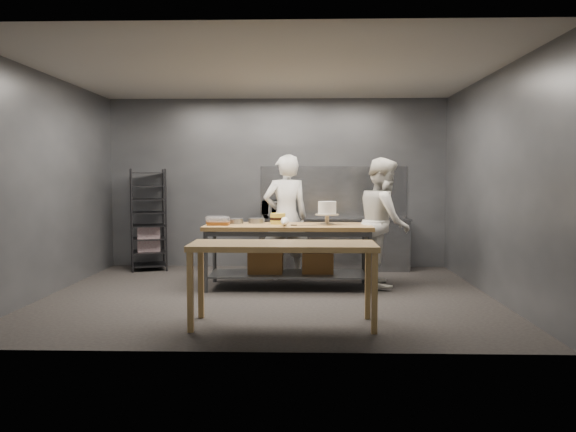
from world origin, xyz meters
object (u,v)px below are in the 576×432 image
(microwave, at_px, (278,209))
(work_table, at_px, (288,248))
(near_counter, at_px, (283,251))
(chef_behind, at_px, (286,217))
(frosted_cake_stand, at_px, (327,210))
(speed_rack, at_px, (148,220))
(chef_right, at_px, (384,222))
(layer_cake, at_px, (278,219))

(microwave, bearing_deg, work_table, -82.22)
(microwave, bearing_deg, near_counter, -86.47)
(near_counter, distance_m, chef_behind, 2.82)
(frosted_cake_stand, bearing_deg, work_table, 179.78)
(work_table, height_order, speed_rack, speed_rack)
(chef_right, bearing_deg, chef_behind, 73.02)
(speed_rack, relative_size, microwave, 3.23)
(speed_rack, bearing_deg, layer_cake, -32.08)
(work_table, distance_m, chef_right, 1.47)
(work_table, relative_size, speed_rack, 1.37)
(layer_cake, bearing_deg, chef_behind, 81.23)
(work_table, bearing_deg, microwave, 97.78)
(speed_rack, height_order, chef_behind, chef_behind)
(chef_behind, xyz_separation_m, chef_right, (1.46, -0.54, -0.03))
(frosted_cake_stand, height_order, layer_cake, frosted_cake_stand)
(chef_behind, bearing_deg, near_counter, 75.51)
(frosted_cake_stand, bearing_deg, chef_right, 11.02)
(work_table, xyz_separation_m, microwave, (-0.22, 1.62, 0.48))
(chef_right, height_order, microwave, chef_right)
(near_counter, relative_size, chef_behind, 1.02)
(speed_rack, xyz_separation_m, microwave, (2.26, 0.08, 0.19))
(speed_rack, distance_m, chef_behind, 2.57)
(chef_right, height_order, frosted_cake_stand, chef_right)
(near_counter, height_order, chef_right, chef_right)
(work_table, bearing_deg, chef_right, 6.55)
(microwave, relative_size, layer_cake, 2.43)
(microwave, relative_size, frosted_cake_stand, 1.59)
(work_table, distance_m, microwave, 1.70)
(work_table, height_order, chef_right, chef_right)
(work_table, bearing_deg, speed_rack, 148.13)
(work_table, bearing_deg, near_counter, -89.77)
(speed_rack, bearing_deg, chef_behind, -19.07)
(speed_rack, bearing_deg, work_table, -31.87)
(speed_rack, height_order, microwave, speed_rack)
(chef_right, relative_size, layer_cake, 8.48)
(chef_behind, height_order, microwave, chef_behind)
(chef_behind, distance_m, layer_cake, 0.63)
(chef_behind, distance_m, microwave, 0.94)
(layer_cake, bearing_deg, chef_right, 2.96)
(work_table, relative_size, chef_right, 1.27)
(chef_behind, bearing_deg, frosted_cake_stand, 115.67)
(chef_right, distance_m, microwave, 2.19)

